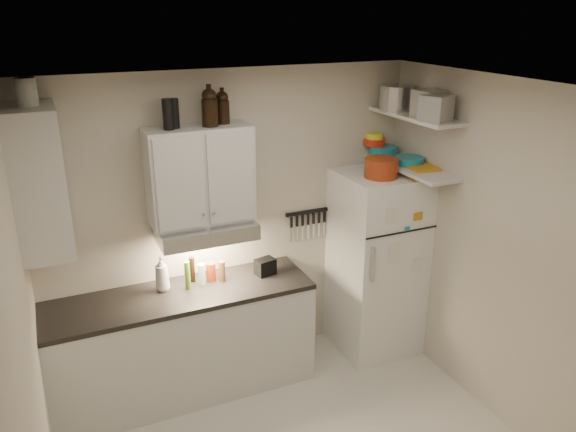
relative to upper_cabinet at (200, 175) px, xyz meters
name	(u,v)px	position (x,y,z in m)	size (l,w,h in m)	color
ceiling	(314,92)	(0.30, -1.33, 0.78)	(3.20, 3.00, 0.02)	silver
back_wall	(232,225)	(0.30, 0.18, -0.53)	(3.20, 0.02, 2.60)	beige
left_wall	(27,370)	(-1.31, -1.33, -0.53)	(0.02, 3.00, 2.60)	beige
right_wall	(508,261)	(1.91, -1.33, -0.53)	(0.02, 3.00, 2.60)	beige
base_cabinet	(184,345)	(-0.25, -0.14, -1.39)	(2.10, 0.60, 0.88)	silver
countertop	(180,295)	(-0.25, -0.14, -0.93)	(2.10, 0.62, 0.04)	black
upper_cabinet	(200,175)	(0.00, 0.00, 0.00)	(0.80, 0.33, 0.75)	silver
side_cabinet	(38,181)	(-1.14, -0.14, 0.12)	(0.33, 0.55, 1.00)	silver
range_hood	(205,230)	(0.00, -0.06, -0.44)	(0.76, 0.46, 0.12)	silver
fridge	(377,263)	(1.55, -0.18, -0.98)	(0.70, 0.68, 1.70)	white
shelf_hi	(415,116)	(1.75, -0.31, 0.38)	(0.30, 0.95, 0.03)	silver
shelf_lo	(411,168)	(1.75, -0.31, -0.07)	(0.30, 0.95, 0.03)	silver
knife_strip	(307,212)	(1.00, 0.15, -0.51)	(0.42, 0.02, 0.03)	black
dutch_oven	(381,168)	(1.47, -0.27, -0.04)	(0.28, 0.28, 0.16)	maroon
book_stack	(421,171)	(1.79, -0.39, -0.08)	(0.22, 0.28, 0.09)	#C27E18
spice_jar	(394,167)	(1.65, -0.20, -0.07)	(0.06, 0.06, 0.11)	silver
stock_pot	(396,98)	(1.72, -0.07, 0.49)	(0.28, 0.28, 0.20)	silver
tin_a	(428,103)	(1.76, -0.45, 0.50)	(0.21, 0.19, 0.21)	#AAAAAD
tin_b	(436,108)	(1.70, -0.62, 0.49)	(0.20, 0.20, 0.20)	#AAAAAD
bowl_teal	(383,152)	(1.70, 0.04, 0.00)	(0.25, 0.25, 0.10)	teal
bowl_orange	(374,142)	(1.65, 0.12, 0.08)	(0.20, 0.20, 0.06)	red
bowl_yellow	(374,136)	(1.65, 0.12, 0.13)	(0.15, 0.15, 0.05)	#F4F62B
plates	(409,161)	(1.77, -0.25, -0.02)	(0.26, 0.26, 0.06)	teal
growler_a	(210,107)	(0.09, -0.04, 0.52)	(0.12, 0.12, 0.29)	black
growler_b	(222,107)	(0.21, 0.03, 0.50)	(0.11, 0.11, 0.25)	black
thermos_a	(174,114)	(-0.17, 0.00, 0.48)	(0.07, 0.07, 0.22)	black
thermos_b	(168,114)	(-0.22, -0.03, 0.49)	(0.08, 0.08, 0.22)	black
side_jar	(26,92)	(-1.12, -0.14, 0.71)	(0.13, 0.13, 0.18)	silver
soap_bottle	(162,271)	(-0.36, -0.03, -0.74)	(0.13, 0.13, 0.33)	silver
pepper_mill	(222,271)	(0.12, -0.07, -0.82)	(0.05, 0.05, 0.17)	brown
oil_bottle	(187,275)	(-0.17, -0.09, -0.79)	(0.05, 0.05, 0.24)	#4F701C
vinegar_bottle	(192,269)	(-0.10, 0.02, -0.80)	(0.04, 0.04, 0.21)	black
clear_bottle	(202,274)	(-0.05, -0.05, -0.82)	(0.06, 0.06, 0.18)	silver
red_jar	(211,272)	(0.04, -0.03, -0.83)	(0.08, 0.08, 0.16)	maroon
caddy	(265,267)	(0.49, -0.10, -0.84)	(0.16, 0.11, 0.14)	black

